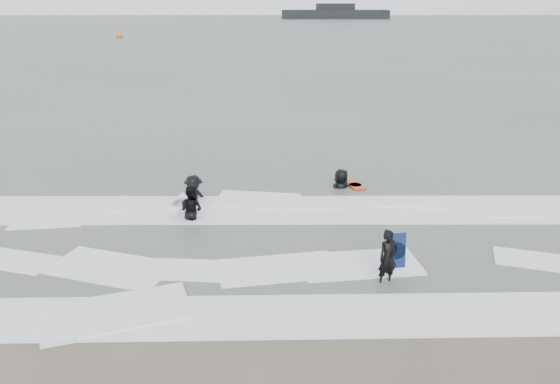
{
  "coord_description": "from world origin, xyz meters",
  "views": [
    {
      "loc": [
        -0.07,
        -11.71,
        7.31
      ],
      "look_at": [
        0.0,
        5.0,
        1.1
      ],
      "focal_mm": 35.0,
      "sensor_mm": 36.0,
      "label": 1
    }
  ],
  "objects_px": {
    "surfer_centre": "(386,284)",
    "buoy": "(119,36)",
    "surfer_right_near": "(342,186)",
    "surfer_right_far": "(341,188)",
    "surfer_breaker": "(194,202)",
    "vessel_horizon": "(335,13)",
    "surfer_wading": "(192,220)"
  },
  "relations": [
    {
      "from": "surfer_wading",
      "to": "surfer_breaker",
      "type": "xyz_separation_m",
      "value": [
        -0.15,
        1.61,
        0.0
      ]
    },
    {
      "from": "surfer_right_far",
      "to": "vessel_horizon",
      "type": "bearing_deg",
      "value": -127.97
    },
    {
      "from": "surfer_breaker",
      "to": "vessel_horizon",
      "type": "bearing_deg",
      "value": 41.48
    },
    {
      "from": "surfer_wading",
      "to": "surfer_right_near",
      "type": "xyz_separation_m",
      "value": [
        5.46,
        3.37,
        0.0
      ]
    },
    {
      "from": "surfer_breaker",
      "to": "buoy",
      "type": "height_order",
      "value": "buoy"
    },
    {
      "from": "buoy",
      "to": "surfer_centre",
      "type": "bearing_deg",
      "value": -70.08
    },
    {
      "from": "surfer_right_far",
      "to": "buoy",
      "type": "relative_size",
      "value": 1.17
    },
    {
      "from": "surfer_wading",
      "to": "buoy",
      "type": "relative_size",
      "value": 1.08
    },
    {
      "from": "surfer_breaker",
      "to": "vessel_horizon",
      "type": "xyz_separation_m",
      "value": [
        18.27,
        133.02,
        1.43
      ]
    },
    {
      "from": "surfer_wading",
      "to": "surfer_breaker",
      "type": "bearing_deg",
      "value": -60.52
    },
    {
      "from": "surfer_right_far",
      "to": "surfer_centre",
      "type": "bearing_deg",
      "value": 60.51
    },
    {
      "from": "surfer_centre",
      "to": "buoy",
      "type": "relative_size",
      "value": 0.95
    },
    {
      "from": "surfer_right_near",
      "to": "vessel_horizon",
      "type": "xyz_separation_m",
      "value": [
        12.67,
        131.27,
        1.43
      ]
    },
    {
      "from": "surfer_breaker",
      "to": "surfer_right_near",
      "type": "distance_m",
      "value": 5.87
    },
    {
      "from": "surfer_wading",
      "to": "vessel_horizon",
      "type": "bearing_deg",
      "value": -73.38
    },
    {
      "from": "surfer_right_far",
      "to": "vessel_horizon",
      "type": "relative_size",
      "value": 0.07
    },
    {
      "from": "surfer_right_near",
      "to": "buoy",
      "type": "bearing_deg",
      "value": -107.76
    },
    {
      "from": "surfer_right_far",
      "to": "vessel_horizon",
      "type": "distance_m",
      "value": 132.16
    },
    {
      "from": "surfer_breaker",
      "to": "surfer_right_far",
      "type": "height_order",
      "value": "surfer_right_far"
    },
    {
      "from": "surfer_centre",
      "to": "vessel_horizon",
      "type": "relative_size",
      "value": 0.06
    },
    {
      "from": "surfer_wading",
      "to": "surfer_right_near",
      "type": "height_order",
      "value": "surfer_wading"
    },
    {
      "from": "surfer_breaker",
      "to": "buoy",
      "type": "distance_m",
      "value": 75.12
    },
    {
      "from": "surfer_centre",
      "to": "buoy",
      "type": "xyz_separation_m",
      "value": [
        -28.16,
        77.7,
        0.42
      ]
    },
    {
      "from": "surfer_centre",
      "to": "buoy",
      "type": "bearing_deg",
      "value": 86.09
    },
    {
      "from": "surfer_right_near",
      "to": "surfer_right_far",
      "type": "bearing_deg",
      "value": 39.03
    },
    {
      "from": "surfer_right_near",
      "to": "vessel_horizon",
      "type": "relative_size",
      "value": 0.06
    },
    {
      "from": "surfer_centre",
      "to": "vessel_horizon",
      "type": "height_order",
      "value": "vessel_horizon"
    },
    {
      "from": "buoy",
      "to": "surfer_right_far",
      "type": "bearing_deg",
      "value": -68.44
    },
    {
      "from": "surfer_centre",
      "to": "surfer_breaker",
      "type": "relative_size",
      "value": 0.83
    },
    {
      "from": "surfer_centre",
      "to": "surfer_right_near",
      "type": "xyz_separation_m",
      "value": [
        -0.33,
        7.7,
        0.0
      ]
    },
    {
      "from": "surfer_breaker",
      "to": "surfer_right_near",
      "type": "relative_size",
      "value": 1.08
    },
    {
      "from": "surfer_centre",
      "to": "surfer_right_near",
      "type": "bearing_deg",
      "value": 68.6
    }
  ]
}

